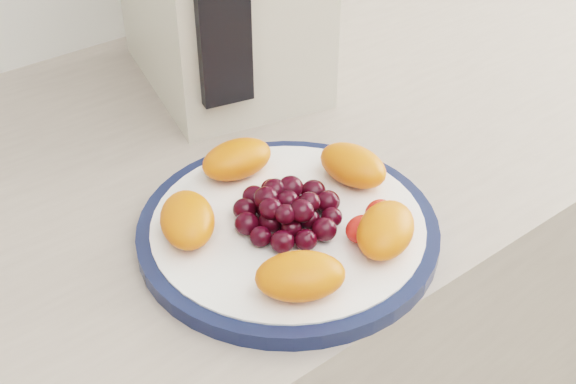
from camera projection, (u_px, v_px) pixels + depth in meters
plate_rim at (288, 230)px, 0.65m from camera, size 0.27×0.27×0.01m
plate_face at (288, 229)px, 0.65m from camera, size 0.25×0.25×0.02m
fruit_plate at (294, 208)px, 0.63m from camera, size 0.23×0.23×0.03m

